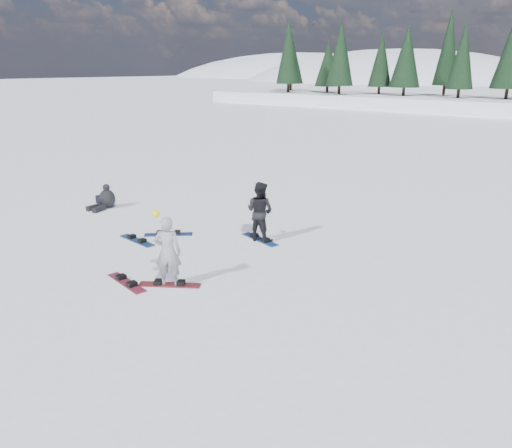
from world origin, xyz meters
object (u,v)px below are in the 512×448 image
at_px(seated_rider, 106,199).
at_px(snowboard_loose_c, 137,241).
at_px(snowboard_loose_b, 127,283).
at_px(snowboarder_woman, 168,251).
at_px(snowboard_loose_a, 169,234).
at_px(snowboarder_man, 260,211).
at_px(gear_bag, 101,200).

xyz_separation_m(seated_rider, snowboard_loose_c, (3.87, -1.65, -0.33)).
relative_size(snowboard_loose_b, snowboard_loose_c, 1.00).
distance_m(seated_rider, snowboard_loose_b, 7.24).
relative_size(snowboarder_woman, seated_rider, 1.69).
bearing_deg(snowboard_loose_a, snowboard_loose_c, -150.47).
bearing_deg(snowboarder_man, seated_rider, 1.27).
bearing_deg(seated_rider, snowboard_loose_a, -17.83).
height_order(seated_rider, snowboard_loose_c, seated_rider).
xyz_separation_m(seated_rider, snowboard_loose_b, (6.16, -3.78, -0.33)).
distance_m(snowboarder_woman, snowboard_loose_b, 1.38).
height_order(snowboarder_woman, snowboard_loose_c, snowboarder_woman).
bearing_deg(snowboard_loose_c, snowboarder_woman, -20.68).
bearing_deg(gear_bag, snowboard_loose_c, -22.68).
xyz_separation_m(snowboard_loose_b, snowboard_loose_a, (-1.98, 3.12, 0.00)).
bearing_deg(snowboarder_man, snowboarder_woman, 89.83).
height_order(snowboarder_woman, snowboard_loose_a, snowboarder_woman).
bearing_deg(snowboard_loose_a, gear_bag, 126.44).
height_order(snowboard_loose_b, snowboard_loose_a, same).
bearing_deg(snowboard_loose_b, seated_rider, 158.45).
bearing_deg(seated_rider, gear_bag, 150.89).
relative_size(snowboarder_woman, gear_bag, 4.20).
bearing_deg(snowboard_loose_b, snowboard_loose_c, 147.07).
bearing_deg(snowboard_loose_a, snowboarder_man, -13.47).
bearing_deg(snowboard_loose_b, snowboard_loose_a, 132.39).
distance_m(snowboarder_woman, snowboard_loose_c, 3.66).
relative_size(seated_rider, snowboard_loose_a, 0.75).
xyz_separation_m(snowboarder_woman, gear_bag, (-7.77, 3.46, -0.73)).
relative_size(snowboarder_woman, snowboard_loose_c, 1.26).
distance_m(snowboarder_man, gear_bag, 7.47).
height_order(gear_bag, snowboard_loose_a, gear_bag).
distance_m(seated_rider, gear_bag, 0.77).
relative_size(snowboarder_man, snowboard_loose_c, 1.21).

